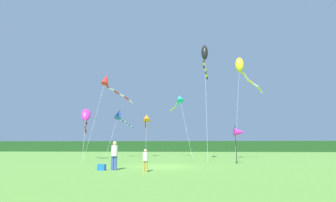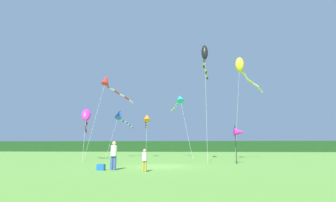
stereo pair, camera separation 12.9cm
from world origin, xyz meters
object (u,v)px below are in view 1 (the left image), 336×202
banner_flag_pole (239,132)px  kite_black (205,56)px  cooler_box (102,167)px  kite_magenta (86,117)px  kite_cyan (179,99)px  person_child (145,159)px  kite_orange (147,118)px  person_adult (114,154)px  kite_red (109,83)px  kite_blue (120,115)px  kite_yellow (241,68)px

banner_flag_pole → kite_black: size_ratio=0.27×
cooler_box → kite_magenta: (-6.00, 10.73, 4.55)m
cooler_box → kite_magenta: bearing=119.2°
kite_cyan → person_child: bearing=-94.8°
banner_flag_pole → kite_orange: (-10.25, 12.27, 2.74)m
person_adult → kite_black: size_ratio=0.15×
person_adult → kite_red: (-5.17, 13.13, 8.45)m
kite_red → kite_black: 12.64m
kite_magenta → kite_orange: size_ratio=1.48×
kite_black → banner_flag_pole: bearing=-55.8°
kite_red → kite_magenta: kite_red is taller
person_child → banner_flag_pole: bearing=43.9°
person_adult → kite_orange: bearing=93.2°
kite_red → kite_magenta: (-1.56, -2.55, -4.72)m
banner_flag_pole → kite_cyan: kite_cyan is taller
kite_red → kite_magenta: 5.59m
person_child → kite_red: (-7.34, 14.09, 8.72)m
person_child → kite_black: kite_black is taller
kite_red → kite_blue: kite_red is taller
person_child → kite_cyan: bearing=85.2°
cooler_box → kite_red: 16.80m
kite_magenta → kite_black: 15.04m
person_adult → kite_red: size_ratio=0.17×
person_adult → kite_yellow: 17.13m
banner_flag_pole → kite_black: (-2.44, 3.60, 8.58)m
kite_magenta → kite_blue: bearing=71.1°
kite_orange → kite_blue: size_ratio=0.77×
kite_cyan → kite_yellow: bearing=-46.8°
person_child → cooler_box: size_ratio=2.86×
person_adult → kite_cyan: (3.72, 17.38, 6.99)m
person_child → kite_blue: 19.67m
person_adult → banner_flag_pole: banner_flag_pole is taller
cooler_box → kite_yellow: (11.50, 10.05, 9.74)m
person_child → kite_yellow: (8.59, 10.86, 9.18)m
banner_flag_pole → kite_magenta: size_ratio=0.36×
cooler_box → kite_red: size_ratio=0.04×
kite_red → kite_orange: kite_red is taller
kite_yellow → cooler_box: bearing=-138.8°
person_adult → person_child: size_ratio=1.36×
kite_orange → kite_blue: kite_blue is taller
kite_magenta → kite_blue: size_ratio=1.13×
kite_blue → kite_black: 14.65m
person_child → kite_magenta: size_ratio=0.15×
kite_magenta → kite_yellow: size_ratio=0.82×
kite_red → kite_blue: size_ratio=1.30×
person_child → kite_yellow: 16.61m
kite_red → kite_black: kite_black is taller
person_child → kite_orange: bearing=99.5°
kite_red → banner_flag_pole: bearing=-26.9°
kite_blue → kite_black: bearing=-33.1°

